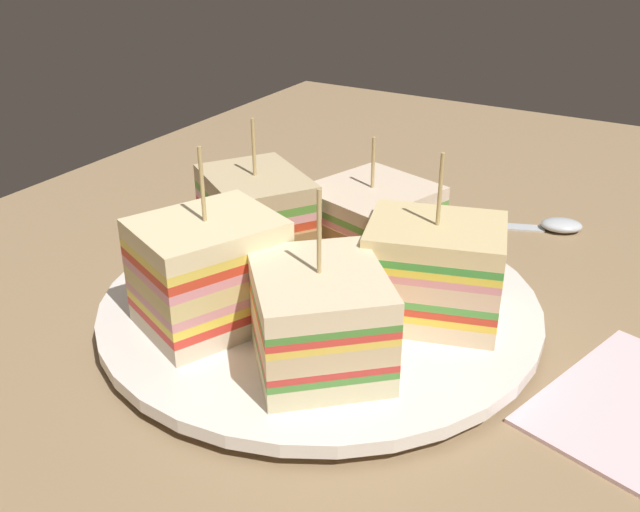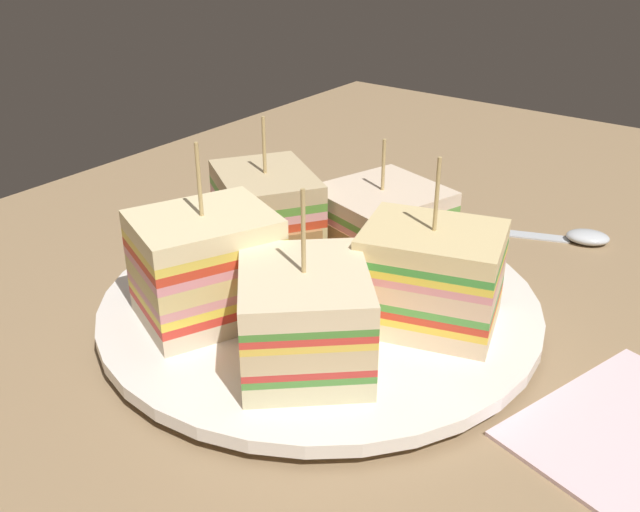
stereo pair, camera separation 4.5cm
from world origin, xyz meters
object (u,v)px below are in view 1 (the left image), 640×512
(plate, at_px, (320,305))
(spoon, at_px, (533,225))
(sandwich_wedge_1, at_px, (257,218))
(sandwich_wedge_3, at_px, (319,318))
(sandwich_wedge_4, at_px, (433,272))
(chip_pile, at_px, (321,289))
(sandwich_wedge_2, at_px, (210,273))
(sandwich_wedge_0, at_px, (373,223))

(plate, height_order, spoon, plate)
(sandwich_wedge_1, xyz_separation_m, sandwich_wedge_3, (0.09, 0.10, -0.00))
(sandwich_wedge_4, bearing_deg, plate, -4.29)
(chip_pile, bearing_deg, sandwich_wedge_2, -41.89)
(sandwich_wedge_0, xyz_separation_m, spoon, (-0.14, 0.08, -0.04))
(sandwich_wedge_4, height_order, chip_pile, sandwich_wedge_4)
(sandwich_wedge_2, bearing_deg, chip_pile, -18.22)
(sandwich_wedge_1, height_order, sandwich_wedge_3, same)
(sandwich_wedge_4, bearing_deg, spoon, -110.30)
(chip_pile, bearing_deg, sandwich_wedge_1, -114.84)
(plate, relative_size, sandwich_wedge_2, 2.54)
(sandwich_wedge_0, xyz_separation_m, chip_pile, (0.08, 0.00, -0.02))
(sandwich_wedge_1, height_order, chip_pile, sandwich_wedge_1)
(sandwich_wedge_3, bearing_deg, spoon, -51.51)
(sandwich_wedge_0, xyz_separation_m, sandwich_wedge_1, (0.05, -0.07, 0.01))
(plate, bearing_deg, chip_pile, 34.65)
(sandwich_wedge_0, height_order, sandwich_wedge_3, sandwich_wedge_3)
(plate, bearing_deg, sandwich_wedge_2, -35.67)
(sandwich_wedge_0, height_order, sandwich_wedge_1, sandwich_wedge_1)
(sandwich_wedge_0, height_order, sandwich_wedge_4, sandwich_wedge_4)
(sandwich_wedge_4, xyz_separation_m, spoon, (-0.19, 0.01, -0.04))
(sandwich_wedge_0, bearing_deg, sandwich_wedge_2, -1.29)
(sandwich_wedge_1, relative_size, sandwich_wedge_4, 0.97)
(plate, height_order, sandwich_wedge_3, sandwich_wedge_3)
(sandwich_wedge_3, relative_size, spoon, 0.73)
(sandwich_wedge_0, xyz_separation_m, sandwich_wedge_3, (0.13, 0.03, 0.00))
(sandwich_wedge_4, distance_m, spoon, 0.20)
(chip_pile, relative_size, spoon, 0.53)
(sandwich_wedge_1, bearing_deg, sandwich_wedge_0, 67.27)
(sandwich_wedge_0, bearing_deg, sandwich_wedge_1, -39.24)
(chip_pile, bearing_deg, sandwich_wedge_3, 29.20)
(sandwich_wedge_2, height_order, spoon, sandwich_wedge_2)
(sandwich_wedge_1, bearing_deg, chip_pile, 8.88)
(plate, height_order, sandwich_wedge_4, sandwich_wedge_4)
(sandwich_wedge_3, distance_m, spoon, 0.28)
(spoon, bearing_deg, sandwich_wedge_0, -141.15)
(plate, xyz_separation_m, sandwich_wedge_1, (-0.03, -0.07, 0.04))
(plate, xyz_separation_m, sandwich_wedge_3, (0.06, 0.04, 0.03))
(sandwich_wedge_1, distance_m, chip_pile, 0.08)
(chip_pile, bearing_deg, spoon, 160.22)
(plate, relative_size, sandwich_wedge_1, 2.75)
(sandwich_wedge_4, relative_size, spoon, 0.73)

